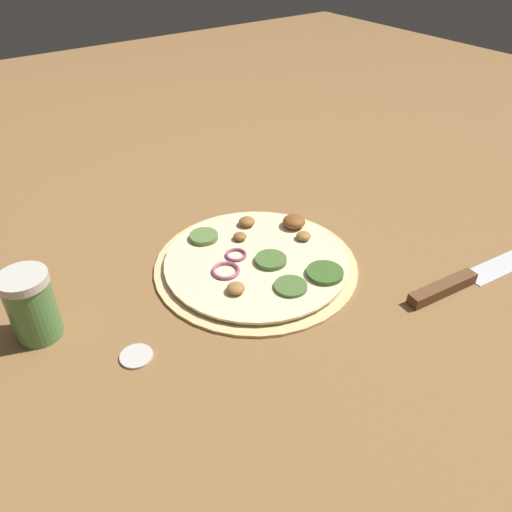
{
  "coord_description": "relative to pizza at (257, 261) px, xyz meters",
  "views": [
    {
      "loc": [
        -0.51,
        0.36,
        0.48
      ],
      "look_at": [
        0.0,
        0.0,
        0.02
      ],
      "focal_mm": 35.0,
      "sensor_mm": 36.0,
      "label": 1
    }
  ],
  "objects": [
    {
      "name": "spice_jar",
      "position": [
        0.05,
        0.32,
        0.04
      ],
      "size": [
        0.06,
        0.06,
        0.1
      ],
      "color": "#4C7F42",
      "rests_on": "ground_plane"
    },
    {
      "name": "ground_plane",
      "position": [
        -0.0,
        0.0,
        -0.01
      ],
      "size": [
        3.0,
        3.0,
        0.0
      ],
      "primitive_type": "plane",
      "color": "brown"
    },
    {
      "name": "knife",
      "position": [
        -0.22,
        -0.23,
        -0.0
      ],
      "size": [
        0.06,
        0.32,
        0.02
      ],
      "rotation": [
        0.0,
        0.0,
        4.61
      ],
      "color": "silver",
      "rests_on": "ground_plane"
    },
    {
      "name": "loose_cap",
      "position": [
        -0.07,
        0.24,
        -0.0
      ],
      "size": [
        0.04,
        0.04,
        0.01
      ],
      "color": "beige",
      "rests_on": "ground_plane"
    },
    {
      "name": "pizza",
      "position": [
        0.0,
        0.0,
        0.0
      ],
      "size": [
        0.32,
        0.32,
        0.03
      ],
      "color": "#D6B77A",
      "rests_on": "ground_plane"
    }
  ]
}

